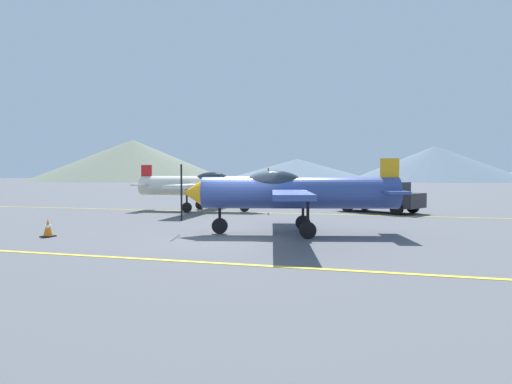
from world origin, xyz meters
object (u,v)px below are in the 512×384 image
object	(u,v)px
airplane_near	(291,192)
car_sedan	(380,197)
traffic_cone_front	(48,228)
airplane_mid	(202,185)

from	to	relation	value
airplane_near	car_sedan	xyz separation A→B (m)	(3.00, 9.61, -0.60)
airplane_near	traffic_cone_front	world-z (taller)	airplane_near
traffic_cone_front	car_sedan	bearing A→B (deg)	49.65
airplane_mid	airplane_near	bearing A→B (deg)	-50.71
airplane_mid	traffic_cone_front	xyz separation A→B (m)	(-0.97, -10.62, -1.15)
airplane_near	airplane_mid	xyz separation A→B (m)	(-6.48, 7.92, 0.00)
airplane_near	car_sedan	world-z (taller)	airplane_near
airplane_near	airplane_mid	world-z (taller)	same
airplane_near	traffic_cone_front	bearing A→B (deg)	-160.09
airplane_near	traffic_cone_front	distance (m)	8.01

